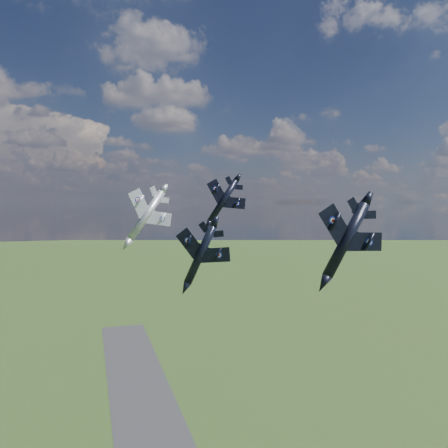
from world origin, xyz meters
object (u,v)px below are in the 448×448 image
object	(u,v)px
jet_right_navy	(346,240)
jet_left_silver	(146,215)
jet_high_navy	(223,201)
jet_lead_navy	(200,254)

from	to	relation	value
jet_right_navy	jet_left_silver	world-z (taller)	jet_left_silver
jet_right_navy	jet_high_navy	xyz separation A→B (m)	(-3.18, 46.15, 5.42)
jet_left_silver	jet_right_navy	bearing A→B (deg)	-56.09
jet_high_navy	jet_left_silver	xyz separation A→B (m)	(-21.02, -26.02, -2.47)
jet_lead_navy	jet_high_navy	xyz separation A→B (m)	(13.57, 32.29, 8.38)
jet_high_navy	jet_left_silver	world-z (taller)	jet_high_navy
jet_lead_navy	jet_right_navy	xyz separation A→B (m)	(16.75, -13.86, 2.95)
jet_lead_navy	jet_high_navy	world-z (taller)	jet_high_navy
jet_lead_navy	jet_high_navy	bearing A→B (deg)	90.34
jet_lead_navy	jet_high_navy	size ratio (longest dim) A/B	0.86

